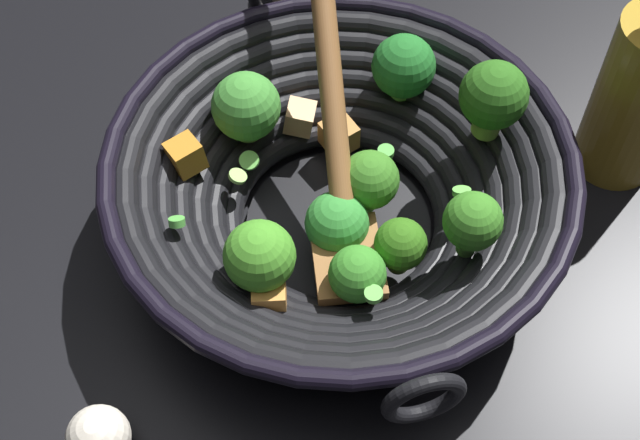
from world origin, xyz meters
TOP-DOWN VIEW (x-y plane):
  - ground_plane at (0.00, 0.00)m, footprint 4.00×4.00m
  - wok at (0.00, -0.00)m, footprint 0.41×0.35m
  - cooking_oil_bottle at (0.02, -0.24)m, footprint 0.07×0.07m
  - garlic_bulb at (-0.14, 0.20)m, footprint 0.04×0.04m

SIDE VIEW (x-z plane):
  - ground_plane at x=0.00m, z-range 0.00..0.00m
  - garlic_bulb at x=-0.14m, z-range 0.00..0.04m
  - wok at x=0.00m, z-range -0.05..0.17m
  - cooking_oil_bottle at x=0.02m, z-range -0.02..0.18m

